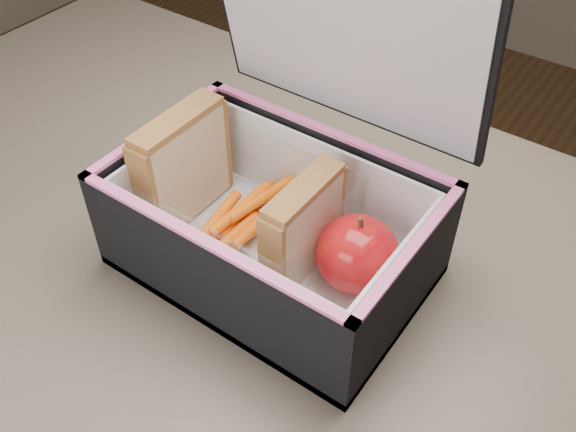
{
  "coord_description": "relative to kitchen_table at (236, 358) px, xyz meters",
  "views": [
    {
      "loc": [
        0.26,
        -0.27,
        1.22
      ],
      "look_at": [
        0.02,
        0.07,
        0.81
      ],
      "focal_mm": 40.0,
      "sensor_mm": 36.0,
      "label": 1
    }
  ],
  "objects": [
    {
      "name": "paper_napkin",
      "position": [
        0.08,
        0.07,
        0.11
      ],
      "size": [
        0.07,
        0.07,
        0.01
      ],
      "primitive_type": "cube",
      "rotation": [
        0.0,
        0.0,
        -0.05
      ],
      "color": "white",
      "rests_on": "lunch_bag"
    },
    {
      "name": "red_apple",
      "position": [
        0.09,
        0.07,
        0.14
      ],
      "size": [
        0.1,
        0.1,
        0.08
      ],
      "rotation": [
        0.0,
        0.0,
        -0.39
      ],
      "color": "maroon",
      "rests_on": "paper_napkin"
    },
    {
      "name": "carrot_sticks",
      "position": [
        -0.04,
        0.07,
        0.12
      ],
      "size": [
        0.05,
        0.14,
        0.03
      ],
      "color": "orange",
      "rests_on": "plastic_tub"
    },
    {
      "name": "plastic_tub",
      "position": [
        -0.03,
        0.06,
        0.14
      ],
      "size": [
        0.19,
        0.14,
        0.08
      ],
      "primitive_type": null,
      "color": "white",
      "rests_on": "lunch_bag"
    },
    {
      "name": "lunch_bag",
      "position": [
        0.01,
        0.06,
        0.15
      ],
      "size": [
        0.28,
        0.22,
        0.28
      ],
      "color": "black",
      "rests_on": "kitchen_table"
    },
    {
      "name": "sandwich_right",
      "position": [
        0.04,
        0.06,
        0.16
      ],
      "size": [
        0.03,
        0.09,
        0.1
      ],
      "color": "tan",
      "rests_on": "plastic_tub"
    },
    {
      "name": "kitchen_table",
      "position": [
        0.0,
        0.0,
        0.0
      ],
      "size": [
        1.2,
        0.8,
        0.75
      ],
      "color": "brown",
      "rests_on": "ground"
    },
    {
      "name": "sandwich_left",
      "position": [
        -0.1,
        0.06,
        0.16
      ],
      "size": [
        0.03,
        0.1,
        0.11
      ],
      "color": "tan",
      "rests_on": "plastic_tub"
    }
  ]
}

